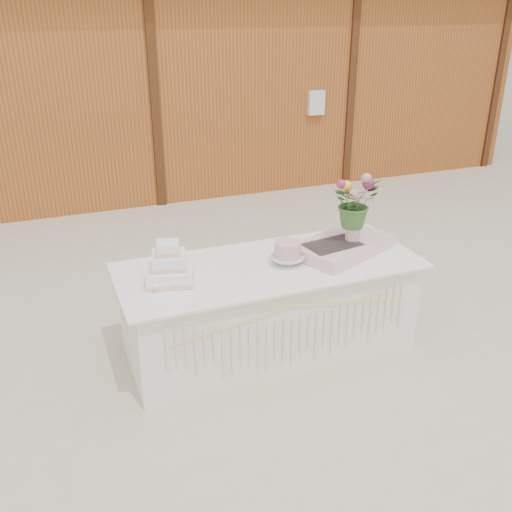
{
  "coord_description": "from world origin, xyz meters",
  "views": [
    {
      "loc": [
        -1.59,
        -3.75,
        2.66
      ],
      "look_at": [
        0.0,
        0.3,
        0.72
      ],
      "focal_mm": 40.0,
      "sensor_mm": 36.0,
      "label": 1
    }
  ],
  "objects": [
    {
      "name": "ground",
      "position": [
        0.0,
        0.0,
        0.0
      ],
      "size": [
        80.0,
        80.0,
        0.0
      ],
      "primitive_type": "plane",
      "color": "beige",
      "rests_on": "ground"
    },
    {
      "name": "barn",
      "position": [
        -0.01,
        5.99,
        1.68
      ],
      "size": [
        12.6,
        4.6,
        3.3
      ],
      "color": "#A75023",
      "rests_on": "ground"
    },
    {
      "name": "cake_table",
      "position": [
        0.0,
        -0.0,
        0.39
      ],
      "size": [
        2.4,
        1.0,
        0.77
      ],
      "color": "white",
      "rests_on": "ground"
    },
    {
      "name": "wedding_cake",
      "position": [
        -0.8,
        0.01,
        0.88
      ],
      "size": [
        0.42,
        0.42,
        0.31
      ],
      "rotation": [
        0.0,
        0.0,
        -0.25
      ],
      "color": "white",
      "rests_on": "cake_table"
    },
    {
      "name": "pink_cake_stand",
      "position": [
        0.13,
        -0.04,
        0.88
      ],
      "size": [
        0.27,
        0.27,
        0.19
      ],
      "color": "silver",
      "rests_on": "cake_table"
    },
    {
      "name": "satin_runner",
      "position": [
        0.65,
        0.01,
        0.82
      ],
      "size": [
        0.95,
        0.76,
        0.1
      ],
      "primitive_type": "cube",
      "rotation": [
        0.0,
        0.0,
        0.4
      ],
      "color": "beige",
      "rests_on": "cake_table"
    },
    {
      "name": "flower_vase",
      "position": [
        0.73,
        0.0,
        0.96
      ],
      "size": [
        0.12,
        0.12,
        0.16
      ],
      "primitive_type": "cylinder",
      "color": "#A7A6AB",
      "rests_on": "satin_runner"
    },
    {
      "name": "bouquet",
      "position": [
        0.73,
        0.0,
        1.25
      ],
      "size": [
        0.4,
        0.36,
        0.42
      ],
      "primitive_type": "imported",
      "rotation": [
        0.0,
        0.0,
        0.08
      ],
      "color": "#355D25",
      "rests_on": "flower_vase"
    },
    {
      "name": "loose_flowers",
      "position": [
        -0.95,
        0.01,
        0.78
      ],
      "size": [
        0.24,
        0.32,
        0.02
      ],
      "primitive_type": null,
      "rotation": [
        0.0,
        0.0,
        -0.44
      ],
      "color": "pink",
      "rests_on": "cake_table"
    }
  ]
}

